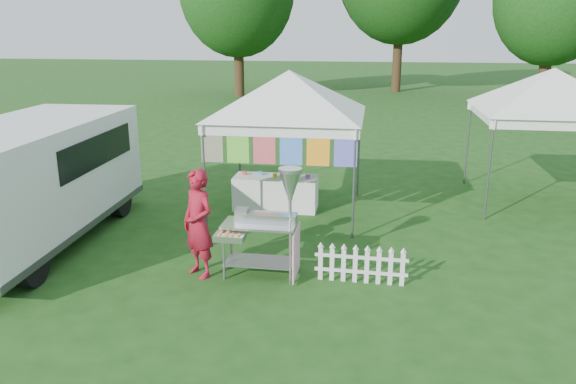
# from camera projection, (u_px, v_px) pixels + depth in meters

# --- Properties ---
(ground) EXTENTS (120.00, 120.00, 0.00)m
(ground) POSITION_uv_depth(u_px,v_px,m) (256.00, 280.00, 8.83)
(ground) COLOR #1B4313
(ground) RESTS_ON ground
(canopy_main) EXTENTS (4.24, 4.24, 3.45)m
(canopy_main) POSITION_uv_depth(u_px,v_px,m) (289.00, 71.00, 11.30)
(canopy_main) COLOR #59595E
(canopy_main) RESTS_ON ground
(canopy_right) EXTENTS (4.24, 4.24, 3.45)m
(canopy_right) POSITION_uv_depth(u_px,v_px,m) (555.00, 68.00, 11.93)
(canopy_right) COLOR #59595E
(canopy_right) RESTS_ON ground
(donut_cart) EXTENTS (1.28, 0.86, 1.78)m
(donut_cart) POSITION_uv_depth(u_px,v_px,m) (271.00, 214.00, 8.68)
(donut_cart) COLOR gray
(donut_cart) RESTS_ON ground
(vendor) EXTENTS (0.76, 0.72, 1.74)m
(vendor) POSITION_uv_depth(u_px,v_px,m) (198.00, 224.00, 8.77)
(vendor) COLOR maroon
(vendor) RESTS_ON ground
(cargo_van) EXTENTS (2.30, 5.38, 2.21)m
(cargo_van) POSITION_uv_depth(u_px,v_px,m) (33.00, 179.00, 10.16)
(cargo_van) COLOR silver
(cargo_van) RESTS_ON ground
(picket_fence) EXTENTS (1.44, 0.07, 0.56)m
(picket_fence) POSITION_uv_depth(u_px,v_px,m) (361.00, 266.00, 8.66)
(picket_fence) COLOR silver
(picket_fence) RESTS_ON ground
(display_table) EXTENTS (1.80, 0.70, 0.73)m
(display_table) POSITION_uv_depth(u_px,v_px,m) (276.00, 193.00, 12.22)
(display_table) COLOR white
(display_table) RESTS_ON ground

